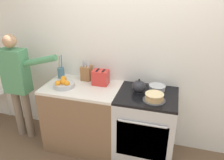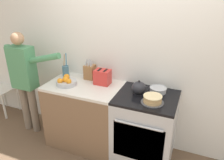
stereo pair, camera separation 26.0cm
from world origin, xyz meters
TOP-DOWN VIEW (x-y plane):
  - wall_back at (0.00, 0.65)m, footprint 8.00×0.04m
  - counter_cabinet at (-0.60, 0.32)m, footprint 0.97×0.63m
  - stove_range at (0.24, 0.31)m, footprint 0.71×0.66m
  - layer_cake at (0.33, 0.19)m, footprint 0.25×0.25m
  - tea_kettle at (0.13, 0.35)m, footprint 0.21×0.17m
  - mixing_bowl at (0.34, 0.47)m, footprint 0.21×0.21m
  - knife_block at (-0.61, 0.53)m, footprint 0.13×0.13m
  - utensil_crock at (-0.98, 0.49)m, footprint 0.09×0.09m
  - fruit_bowl at (-0.81, 0.24)m, footprint 0.26×0.26m
  - toaster at (-0.38, 0.44)m, footprint 0.22×0.15m
  - person_baker at (-1.52, 0.25)m, footprint 0.90×0.20m
  - dining_chair at (-2.31, 0.56)m, footprint 0.40×0.40m

SIDE VIEW (x-z plane):
  - counter_cabinet at x=-0.60m, z-range 0.00..0.90m
  - stove_range at x=0.24m, z-range 0.00..0.90m
  - dining_chair at x=-2.31m, z-range 0.07..0.94m
  - person_baker at x=-1.52m, z-range 0.14..1.67m
  - mixing_bowl at x=0.34m, z-range 0.91..0.97m
  - layer_cake at x=0.33m, z-range 0.90..0.99m
  - fruit_bowl at x=-0.81m, z-range 0.89..1.01m
  - tea_kettle at x=0.13m, z-range 0.89..1.06m
  - utensil_crock at x=-0.98m, z-range 0.82..1.15m
  - toaster at x=-0.38m, z-range 0.90..1.10m
  - knife_block at x=-0.61m, z-range 0.86..1.15m
  - wall_back at x=0.00m, z-range 0.00..2.60m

